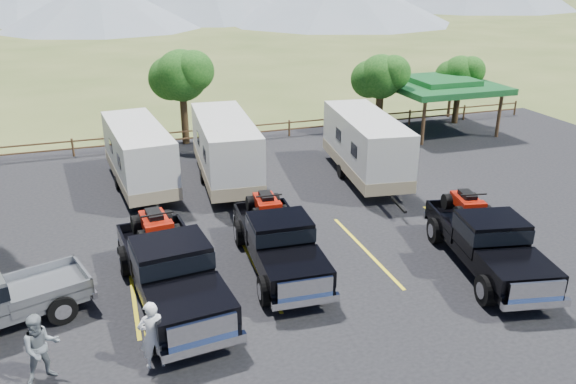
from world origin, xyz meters
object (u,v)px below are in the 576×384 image
object	(u,v)px
person_a	(152,335)
trailer_center	(225,150)
person_b	(41,348)
trailer_right	(365,146)
rig_left	(170,267)
rig_center	(278,239)
trailer_left	(139,156)
rig_right	(486,239)
pavilion	(440,85)

from	to	relation	value
person_a	trailer_center	bearing A→B (deg)	-115.90
person_a	person_b	distance (m)	2.59
trailer_right	rig_left	bearing A→B (deg)	-135.42
trailer_center	person_a	xyz separation A→B (m)	(-4.51, -12.02, -0.65)
rig_center	trailer_left	bearing A→B (deg)	116.22
rig_right	trailer_right	world-z (taller)	trailer_right
pavilion	trailer_center	xyz separation A→B (m)	(-14.20, -4.90, -1.16)
rig_left	trailer_left	distance (m)	9.66
rig_right	person_a	xyz separation A→B (m)	(-10.93, -1.70, -0.08)
rig_right	person_b	bearing A→B (deg)	-163.18
trailer_left	rig_left	bearing A→B (deg)	-95.28
rig_left	person_a	size ratio (longest dim) A/B	3.73
rig_left	rig_center	distance (m)	3.73
trailer_left	person_b	xyz separation A→B (m)	(-3.29, -12.25, -0.60)
pavilion	person_b	xyz separation A→B (m)	(-21.27, -16.55, -1.85)
rig_center	person_a	xyz separation A→B (m)	(-4.45, -3.88, -0.07)
trailer_left	trailer_right	distance (m)	10.27
rig_center	rig_right	xyz separation A→B (m)	(6.47, -2.18, 0.01)
rig_center	rig_right	distance (m)	6.83
rig_right	person_a	bearing A→B (deg)	-159.95
rig_center	person_b	world-z (taller)	rig_center
trailer_right	rig_center	bearing A→B (deg)	-126.19
rig_left	rig_center	world-z (taller)	rig_left
rig_left	person_b	bearing A→B (deg)	-148.57
trailer_center	trailer_right	bearing A→B (deg)	-9.09
trailer_center	person_b	distance (m)	13.64
trailer_left	trailer_right	xyz separation A→B (m)	(10.07, -2.05, 0.06)
rig_center	rig_right	size ratio (longest dim) A/B	0.96
rig_left	person_a	world-z (taller)	rig_left
trailer_center	rig_right	bearing A→B (deg)	-54.32
rig_right	trailer_left	size ratio (longest dim) A/B	0.79
rig_right	person_b	xyz separation A→B (m)	(-13.49, -1.32, -0.12)
trailer_center	trailer_right	xyz separation A→B (m)	(6.29, -1.44, -0.02)
rig_left	pavilion	bearing A→B (deg)	31.93
rig_right	person_a	distance (m)	11.06
person_a	person_b	size ratio (longest dim) A/B	1.04
rig_left	person_a	xyz separation A→B (m)	(-0.83, -2.97, -0.16)
pavilion	rig_center	xyz separation A→B (m)	(-14.25, -13.05, -1.75)
trailer_center	rig_center	bearing A→B (deg)	-86.59
rig_left	trailer_right	distance (m)	12.55
trailer_right	person_a	world-z (taller)	trailer_right
trailer_left	person_a	world-z (taller)	trailer_left
rig_right	rig_left	bearing A→B (deg)	-175.99
rig_center	trailer_right	xyz separation A→B (m)	(6.35, 6.70, 0.56)
rig_left	trailer_left	world-z (taller)	trailer_left
trailer_left	rig_right	bearing A→B (deg)	-52.87
rig_left	rig_right	size ratio (longest dim) A/B	1.06
rig_right	trailer_center	distance (m)	12.17
person_a	person_b	xyz separation A→B (m)	(-2.56, 0.38, -0.04)
person_a	trailer_left	bearing A→B (deg)	-98.64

